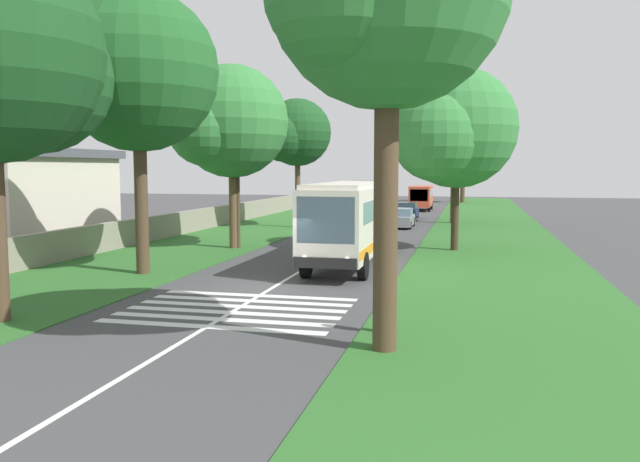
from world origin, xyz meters
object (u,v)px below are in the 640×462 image
object	(u,v)px
roadside_tree_right_2	(462,153)
utility_pole	(237,172)
roadside_tree_right_3	(453,126)
roadside_tree_right_0	(452,131)
coach_bus	(352,217)
roadside_tree_left_0	(137,76)
roadside_tree_left_1	(230,125)
trailing_car_1	(407,211)
trailing_car_0	(401,218)
trailing_minibus_0	(421,195)
roadside_building	(10,196)
roadside_tree_left_3	(296,135)
pedestrian	(385,300)

from	to	relation	value
roadside_tree_right_2	utility_pole	xyz separation A→B (m)	(-51.23, 11.06, -2.19)
roadside_tree_right_3	utility_pole	size ratio (longest dim) A/B	1.46
roadside_tree_right_0	roadside_tree_right_2	bearing A→B (deg)	0.24
coach_bus	roadside_tree_right_0	bearing A→B (deg)	-34.57
roadside_tree_left_0	roadside_tree_left_1	distance (m)	9.09
coach_bus	trailing_car_1	distance (m)	27.85
trailing_car_0	trailing_minibus_0	xyz separation A→B (m)	(20.16, 0.06, 0.88)
roadside_tree_left_1	utility_pole	distance (m)	2.56
coach_bus	roadside_tree_right_3	xyz separation A→B (m)	(23.93, -3.64, 5.51)
roadside_building	roadside_tree_right_2	bearing A→B (deg)	-25.66
roadside_tree_left_3	roadside_tree_right_3	xyz separation A→B (m)	(6.63, -11.03, 0.87)
coach_bus	utility_pole	world-z (taller)	utility_pole
roadside_tree_right_2	trailing_car_1	bearing A→B (deg)	171.44
roadside_tree_left_3	utility_pole	size ratio (longest dim) A/B	1.18
trailing_car_1	pedestrian	xyz separation A→B (m)	(-39.78, -3.31, 0.24)
roadside_tree_left_1	pedestrian	distance (m)	20.39
roadside_tree_right_3	roadside_tree_left_3	bearing A→B (deg)	121.00
trailing_car_1	roadside_tree_left_3	distance (m)	14.10
coach_bus	roadside_building	xyz separation A→B (m)	(3.89, 20.95, 0.62)
roadside_tree_right_2	coach_bus	bearing A→B (deg)	175.96
roadside_tree_left_0	pedestrian	world-z (taller)	roadside_tree_left_0
roadside_building	roadside_tree_left_3	bearing A→B (deg)	-45.30
roadside_tree_left_3	pedestrian	world-z (taller)	roadside_tree_left_3
roadside_tree_left_0	roadside_tree_right_2	size ratio (longest dim) A/B	1.22
roadside_tree_right_0	roadside_tree_left_0	bearing A→B (deg)	130.69
trailing_minibus_0	utility_pole	distance (m)	35.62
roadside_tree_left_1	roadside_tree_left_0	bearing A→B (deg)	176.51
pedestrian	trailing_car_0	bearing A→B (deg)	5.34
coach_bus	roadside_tree_left_1	world-z (taller)	roadside_tree_left_1
coach_bus	roadside_tree_left_0	world-z (taller)	roadside_tree_left_0
roadside_tree_left_0	roadside_tree_left_3	distance (m)	21.83
trailing_car_1	pedestrian	world-z (taller)	pedestrian
roadside_tree_left_0	roadside_tree_left_3	world-z (taller)	roadside_tree_left_0
roadside_building	roadside_tree_right_3	bearing A→B (deg)	-50.81
roadside_tree_right_0	roadside_tree_right_3	world-z (taller)	roadside_tree_right_3
roadside_tree_right_2	roadside_tree_right_3	bearing A→B (deg)	179.46
trailing_car_0	roadside_tree_right_0	distance (m)	14.76
trailing_car_1	roadside_tree_left_1	bearing A→B (deg)	162.72
roadside_tree_right_3	utility_pole	world-z (taller)	roadside_tree_right_3
trailing_car_1	roadside_building	distance (m)	31.69
roadside_building	coach_bus	bearing A→B (deg)	-100.52
roadside_tree_left_1	roadside_tree_right_0	bearing A→B (deg)	-82.53
roadside_tree_right_0	utility_pole	bearing A→B (deg)	97.89
roadside_tree_left_0	roadside_tree_left_1	size ratio (longest dim) A/B	1.16
trailing_car_1	roadside_building	world-z (taller)	roadside_building
coach_bus	roadside_tree_left_3	distance (m)	19.38
trailing_car_1	utility_pole	distance (m)	24.59
roadside_tree_left_1	roadside_building	xyz separation A→B (m)	(-0.60, 13.43, -3.91)
roadside_tree_left_0	roadside_tree_left_3	xyz separation A→B (m)	(21.78, -0.66, -1.28)
coach_bus	roadside_tree_left_0	distance (m)	10.96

